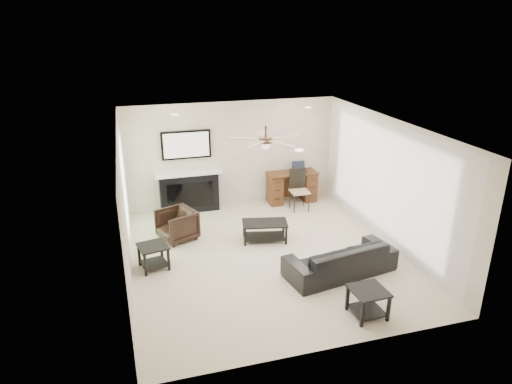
{
  "coord_description": "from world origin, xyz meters",
  "views": [
    {
      "loc": [
        -2.32,
        -7.35,
        4.22
      ],
      "look_at": [
        -0.11,
        0.35,
        1.19
      ],
      "focal_mm": 32.0,
      "sensor_mm": 36.0,
      "label": 1
    }
  ],
  "objects_px": {
    "fireplace_unit": "(188,173)",
    "desk": "(291,187)",
    "coffee_table": "(265,231)",
    "armchair": "(177,225)",
    "sofa": "(340,258)"
  },
  "relations": [
    {
      "from": "armchair",
      "to": "desk",
      "type": "height_order",
      "value": "desk"
    },
    {
      "from": "coffee_table",
      "to": "sofa",
      "type": "bearing_deg",
      "value": -48.66
    },
    {
      "from": "coffee_table",
      "to": "desk",
      "type": "height_order",
      "value": "desk"
    },
    {
      "from": "coffee_table",
      "to": "fireplace_unit",
      "type": "height_order",
      "value": "fireplace_unit"
    },
    {
      "from": "sofa",
      "to": "coffee_table",
      "type": "xyz_separation_m",
      "value": [
        -0.9,
        1.6,
        -0.09
      ]
    },
    {
      "from": "sofa",
      "to": "desk",
      "type": "xyz_separation_m",
      "value": [
        0.36,
        3.48,
        0.09
      ]
    },
    {
      "from": "coffee_table",
      "to": "desk",
      "type": "bearing_deg",
      "value": 68.08
    },
    {
      "from": "fireplace_unit",
      "to": "desk",
      "type": "bearing_deg",
      "value": -1.24
    },
    {
      "from": "desk",
      "to": "fireplace_unit",
      "type": "bearing_deg",
      "value": 178.76
    },
    {
      "from": "sofa",
      "to": "armchair",
      "type": "relative_size",
      "value": 2.84
    },
    {
      "from": "armchair",
      "to": "coffee_table",
      "type": "bearing_deg",
      "value": 49.77
    },
    {
      "from": "sofa",
      "to": "desk",
      "type": "relative_size",
      "value": 1.63
    },
    {
      "from": "armchair",
      "to": "sofa",
      "type": "bearing_deg",
      "value": 28.11
    },
    {
      "from": "fireplace_unit",
      "to": "desk",
      "type": "height_order",
      "value": "fireplace_unit"
    },
    {
      "from": "armchair",
      "to": "fireplace_unit",
      "type": "bearing_deg",
      "value": 139.15
    }
  ]
}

